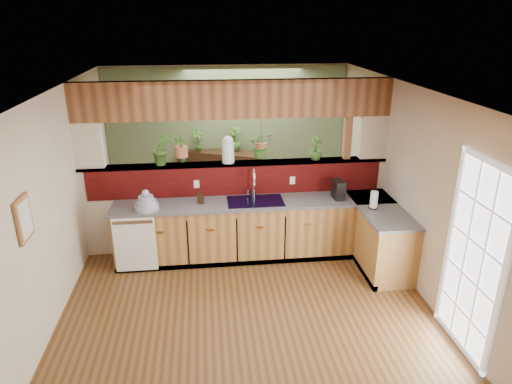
{
  "coord_description": "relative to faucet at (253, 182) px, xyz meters",
  "views": [
    {
      "loc": [
        -0.45,
        -5.17,
        3.44
      ],
      "look_at": [
        0.23,
        0.7,
        1.15
      ],
      "focal_mm": 32.0,
      "sensor_mm": 36.0,
      "label": 1
    }
  ],
  "objects": [
    {
      "name": "faucet",
      "position": [
        0.0,
        0.0,
        0.0
      ],
      "size": [
        0.2,
        0.2,
        0.45
      ],
      "color": "#B7B7B2",
      "rests_on": "countertop"
    },
    {
      "name": "hanging_plant_b",
      "position": [
        0.15,
        0.22,
        0.66
      ],
      "size": [
        0.37,
        0.33,
        0.53
      ],
      "color": "brown",
      "rests_on": "header_beam"
    },
    {
      "name": "wall_left",
      "position": [
        -2.54,
        -1.13,
        0.16
      ],
      "size": [
        0.02,
        7.0,
        2.6
      ],
      "primitive_type": "cube",
      "color": "beige",
      "rests_on": "ground"
    },
    {
      "name": "ceiling",
      "position": [
        -0.24,
        -1.13,
        1.46
      ],
      "size": [
        4.6,
        7.0,
        0.01
      ],
      "primitive_type": "cube",
      "color": "brown",
      "rests_on": "ground"
    },
    {
      "name": "ground",
      "position": [
        -0.24,
        -1.13,
        -1.14
      ],
      "size": [
        4.6,
        7.0,
        0.01
      ],
      "primitive_type": "cube",
      "color": "#57371B",
      "rests_on": "ground"
    },
    {
      "name": "dish_stack",
      "position": [
        -1.54,
        -0.28,
        -0.15
      ],
      "size": [
        0.33,
        0.33,
        0.29
      ],
      "color": "#939FBE",
      "rests_on": "countertop"
    },
    {
      "name": "pass_through_partition",
      "position": [
        -0.21,
        0.22,
        0.05
      ],
      "size": [
        4.6,
        0.21,
        2.6
      ],
      "color": "beige",
      "rests_on": "ground"
    },
    {
      "name": "header_beam",
      "position": [
        -0.24,
        0.22,
        1.18
      ],
      "size": [
        4.6,
        0.15,
        0.55
      ],
      "primitive_type": "cube",
      "color": "brown",
      "rests_on": "ground"
    },
    {
      "name": "shelf_plant_a",
      "position": [
        -0.82,
        2.12,
        0.1
      ],
      "size": [
        0.26,
        0.2,
        0.44
      ],
      "primitive_type": "imported",
      "rotation": [
        0.0,
        0.0,
        -0.21
      ],
      "color": "#2E551D",
      "rests_on": "shelving_console"
    },
    {
      "name": "hanging_plant_a",
      "position": [
        -1.04,
        0.22,
        0.6
      ],
      "size": [
        0.24,
        0.2,
        0.55
      ],
      "color": "brown",
      "rests_on": "header_beam"
    },
    {
      "name": "wall_back",
      "position": [
        -0.24,
        2.37,
        0.16
      ],
      "size": [
        4.6,
        0.02,
        2.6
      ],
      "primitive_type": "cube",
      "color": "beige",
      "rests_on": "ground"
    },
    {
      "name": "glass_jar",
      "position": [
        -0.35,
        0.22,
        0.45
      ],
      "size": [
        0.18,
        0.18,
        0.41
      ],
      "color": "silver",
      "rests_on": "pass_through_ledge"
    },
    {
      "name": "countertop",
      "position": [
        0.6,
        -0.26,
        -0.69
      ],
      "size": [
        4.14,
        1.52,
        0.9
      ],
      "color": "olive",
      "rests_on": "ground"
    },
    {
      "name": "soap_dispenser",
      "position": [
        -0.78,
        -0.13,
        -0.15
      ],
      "size": [
        0.09,
        0.09,
        0.19
      ],
      "primitive_type": "imported",
      "rotation": [
        0.0,
        0.0,
        -0.07
      ],
      "color": "#342112",
      "rests_on": "countertop"
    },
    {
      "name": "sage_backwall",
      "position": [
        -0.24,
        2.35,
        0.16
      ],
      "size": [
        4.55,
        0.02,
        2.55
      ],
      "primitive_type": "cube",
      "color": "#556847",
      "rests_on": "ground"
    },
    {
      "name": "ledge_plant_right",
      "position": [
        0.98,
        0.22,
        0.42
      ],
      "size": [
        0.24,
        0.24,
        0.35
      ],
      "primitive_type": "imported",
      "rotation": [
        0.0,
        0.0,
        -0.3
      ],
      "color": "#2E551D",
      "rests_on": "pass_through_ledge"
    },
    {
      "name": "french_door",
      "position": [
        2.03,
        -2.43,
        -0.09
      ],
      "size": [
        0.06,
        1.02,
        2.16
      ],
      "primitive_type": "cube",
      "color": "white",
      "rests_on": "ground"
    },
    {
      "name": "navy_sink",
      "position": [
        0.01,
        -0.16,
        -0.32
      ],
      "size": [
        0.82,
        0.5,
        0.18
      ],
      "color": "black",
      "rests_on": "countertop"
    },
    {
      "name": "floor_plant",
      "position": [
        0.95,
        1.38,
        -0.78
      ],
      "size": [
        0.76,
        0.69,
        0.73
      ],
      "primitive_type": "imported",
      "rotation": [
        0.0,
        0.0,
        0.21
      ],
      "color": "#2E551D",
      "rests_on": "ground"
    },
    {
      "name": "framed_print",
      "position": [
        -2.51,
        -1.93,
        0.41
      ],
      "size": [
        0.04,
        0.35,
        0.45
      ],
      "color": "olive",
      "rests_on": "wall_left"
    },
    {
      "name": "dishwasher",
      "position": [
        -1.72,
        -0.47,
        -0.69
      ],
      "size": [
        0.58,
        0.03,
        0.82
      ],
      "color": "white",
      "rests_on": "ground"
    },
    {
      "name": "shelving_console",
      "position": [
        -0.42,
        2.12,
        -0.64
      ],
      "size": [
        1.61,
        0.98,
        1.05
      ],
      "primitive_type": "cube",
      "rotation": [
        0.0,
        0.0,
        -0.38
      ],
      "color": "black",
      "rests_on": "ground"
    },
    {
      "name": "pass_through_ledge",
      "position": [
        -0.24,
        0.22,
        0.23
      ],
      "size": [
        4.6,
        0.21,
        0.04
      ],
      "primitive_type": "cube",
      "color": "brown",
      "rests_on": "ground"
    },
    {
      "name": "shelf_plant_b",
      "position": [
        -0.13,
        2.12,
        0.11
      ],
      "size": [
        0.33,
        0.33,
        0.47
      ],
      "primitive_type": "imported",
      "rotation": [
        0.0,
        0.0,
        -0.3
      ],
      "color": "#2E551D",
      "rests_on": "shelving_console"
    },
    {
      "name": "coffee_maker",
      "position": [
        1.25,
        -0.19,
        -0.12
      ],
      "size": [
        0.15,
        0.25,
        0.28
      ],
      "rotation": [
        0.0,
        0.0,
        0.05
      ],
      "color": "black",
      "rests_on": "countertop"
    },
    {
      "name": "ledge_plant_left",
      "position": [
        -1.32,
        0.22,
        0.49
      ],
      "size": [
        0.31,
        0.27,
        0.49
      ],
      "primitive_type": "imported",
      "rotation": [
        0.0,
        0.0,
        0.21
      ],
      "color": "#2E551D",
      "rests_on": "pass_through_ledge"
    },
    {
      "name": "wall_right",
      "position": [
        2.06,
        -1.13,
        0.16
      ],
      "size": [
        0.02,
        7.0,
        2.6
      ],
      "primitive_type": "cube",
      "color": "beige",
      "rests_on": "ground"
    },
    {
      "name": "paper_towel",
      "position": [
        1.63,
        -0.62,
        -0.12
      ],
      "size": [
        0.13,
        0.13,
        0.27
      ],
      "color": "black",
      "rests_on": "countertop"
    }
  ]
}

